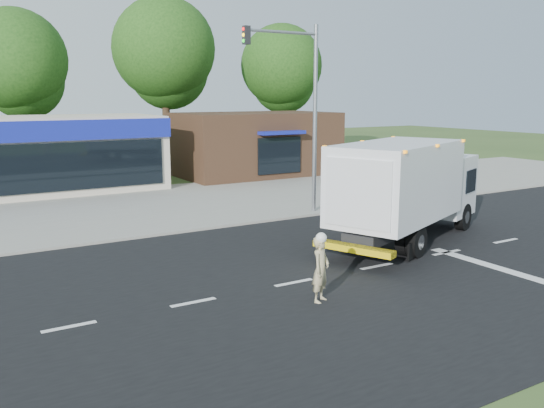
# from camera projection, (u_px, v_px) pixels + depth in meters

# --- Properties ---
(ground) EXTENTS (120.00, 120.00, 0.00)m
(ground) POSITION_uv_depth(u_px,v_px,m) (377.00, 267.00, 17.41)
(ground) COLOR #385123
(ground) RESTS_ON ground
(road_asphalt) EXTENTS (60.00, 14.00, 0.02)m
(road_asphalt) POSITION_uv_depth(u_px,v_px,m) (377.00, 267.00, 17.41)
(road_asphalt) COLOR black
(road_asphalt) RESTS_ON ground
(sidewalk) EXTENTS (60.00, 2.40, 0.12)m
(sidewalk) POSITION_uv_depth(u_px,v_px,m) (247.00, 217.00, 24.31)
(sidewalk) COLOR gray
(sidewalk) RESTS_ON ground
(parking_apron) EXTENTS (60.00, 9.00, 0.02)m
(parking_apron) POSITION_uv_depth(u_px,v_px,m) (193.00, 197.00, 29.21)
(parking_apron) COLOR gray
(parking_apron) RESTS_ON ground
(lane_markings) EXTENTS (55.20, 7.00, 0.01)m
(lane_markings) POSITION_uv_depth(u_px,v_px,m) (442.00, 271.00, 16.96)
(lane_markings) COLOR silver
(lane_markings) RESTS_ON road_asphalt
(ems_box_truck) EXTENTS (8.41, 5.40, 3.58)m
(ems_box_truck) POSITION_uv_depth(u_px,v_px,m) (407.00, 184.00, 19.96)
(ems_box_truck) COLOR black
(ems_box_truck) RESTS_ON ground
(emergency_worker) EXTENTS (0.73, 0.66, 1.79)m
(emergency_worker) POSITION_uv_depth(u_px,v_px,m) (321.00, 268.00, 14.32)
(emergency_worker) COLOR tan
(emergency_worker) RESTS_ON ground
(brown_storefront) EXTENTS (10.00, 6.70, 4.00)m
(brown_storefront) POSITION_uv_depth(u_px,v_px,m) (255.00, 144.00, 37.41)
(brown_storefront) COLOR #382316
(brown_storefront) RESTS_ON ground
(traffic_signal_pole) EXTENTS (3.51, 0.25, 8.00)m
(traffic_signal_pole) POSITION_uv_depth(u_px,v_px,m) (303.00, 100.00, 24.09)
(traffic_signal_pole) COLOR gray
(traffic_signal_pole) RESTS_ON ground
(background_trees) EXTENTS (36.77, 7.39, 12.10)m
(background_trees) POSITION_uv_depth(u_px,v_px,m) (96.00, 61.00, 39.33)
(background_trees) COLOR #332114
(background_trees) RESTS_ON ground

